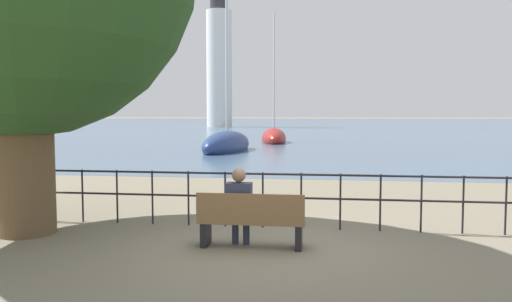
{
  "coord_description": "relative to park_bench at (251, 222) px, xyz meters",
  "views": [
    {
      "loc": [
        1.16,
        -7.83,
        2.13
      ],
      "look_at": [
        0.0,
        0.5,
        1.52
      ],
      "focal_mm": 35.0,
      "sensor_mm": 36.0,
      "label": 1
    }
  ],
  "objects": [
    {
      "name": "promenade_railing",
      "position": [
        -0.0,
        1.49,
        0.27
      ],
      "size": [
        14.52,
        0.04,
        1.05
      ],
      "color": "black",
      "rests_on": "ground_plane"
    },
    {
      "name": "harbor_lighthouse",
      "position": [
        -17.8,
        80.53,
        11.3
      ],
      "size": [
        4.54,
        4.54,
        25.23
      ],
      "color": "white",
      "rests_on": "ground_plane"
    },
    {
      "name": "sailboat_1",
      "position": [
        -2.84,
        31.05,
        -0.06
      ],
      "size": [
        2.69,
        6.63,
        10.54
      ],
      "rotation": [
        0.0,
        0.0,
        0.13
      ],
      "color": "maroon",
      "rests_on": "ground_plane"
    },
    {
      "name": "harbor_water",
      "position": [
        0.0,
        158.68,
        -0.43
      ],
      "size": [
        600.0,
        300.0,
        0.01
      ],
      "color": "#47607A",
      "rests_on": "ground_plane"
    },
    {
      "name": "ground_plane",
      "position": [
        0.0,
        0.06,
        -0.43
      ],
      "size": [
        1000.0,
        1000.0,
        0.0
      ],
      "primitive_type": "plane",
      "color": "#7A705B"
    },
    {
      "name": "sailboat_0",
      "position": [
        -4.59,
        21.08,
        -0.02
      ],
      "size": [
        2.67,
        7.01,
        13.24
      ],
      "rotation": [
        0.0,
        0.0,
        -0.11
      ],
      "color": "navy",
      "rests_on": "ground_plane"
    },
    {
      "name": "park_bench",
      "position": [
        0.0,
        0.0,
        0.0
      ],
      "size": [
        1.72,
        0.45,
        0.9
      ],
      "color": "brown",
      "rests_on": "ground_plane"
    },
    {
      "name": "seated_person_left",
      "position": [
        -0.21,
        0.07,
        0.28
      ],
      "size": [
        0.41,
        0.35,
        1.28
      ],
      "color": "#2D3347",
      "rests_on": "ground_plane"
    }
  ]
}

